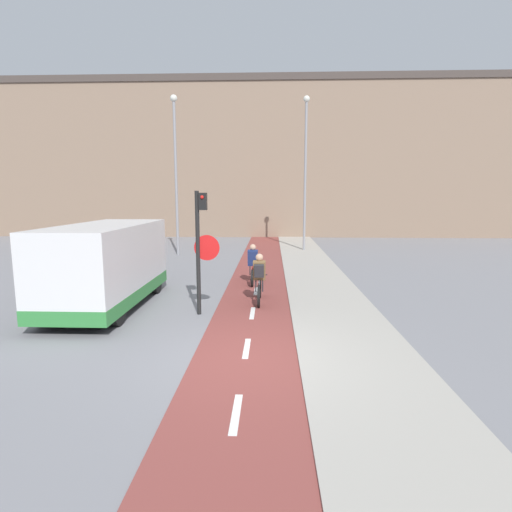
{
  "coord_description": "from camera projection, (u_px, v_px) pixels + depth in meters",
  "views": [
    {
      "loc": [
        0.5,
        -7.35,
        3.14
      ],
      "look_at": [
        0.0,
        5.47,
        1.2
      ],
      "focal_mm": 28.0,
      "sensor_mm": 36.0,
      "label": 1
    }
  ],
  "objects": [
    {
      "name": "cyclist_near",
      "position": [
        259.0,
        279.0,
        11.72
      ],
      "size": [
        0.46,
        1.76,
        1.47
      ],
      "color": "black",
      "rests_on": "ground_plane"
    },
    {
      "name": "street_lamp_far",
      "position": [
        176.0,
        161.0,
        20.62
      ],
      "size": [
        0.36,
        0.36,
        8.2
      ],
      "color": "gray",
      "rests_on": "ground_plane"
    },
    {
      "name": "ground_plane",
      "position": [
        245.0,
        359.0,
        7.76
      ],
      "size": [
        120.0,
        120.0,
        0.0
      ],
      "primitive_type": "plane",
      "color": "gray"
    },
    {
      "name": "traffic_light_pole",
      "position": [
        201.0,
        239.0,
        10.39
      ],
      "size": [
        0.67,
        0.25,
        3.27
      ],
      "color": "black",
      "rests_on": "ground_plane"
    },
    {
      "name": "bike_lane",
      "position": [
        245.0,
        358.0,
        7.76
      ],
      "size": [
        2.06,
        60.0,
        0.02
      ],
      "color": "brown",
      "rests_on": "ground_plane"
    },
    {
      "name": "building_row_background",
      "position": [
        266.0,
        160.0,
        32.04
      ],
      "size": [
        60.0,
        5.2,
        11.9
      ],
      "color": "#89705B",
      "rests_on": "ground_plane"
    },
    {
      "name": "van",
      "position": [
        107.0,
        267.0,
        11.25
      ],
      "size": [
        2.02,
        5.1,
        2.35
      ],
      "color": "silver",
      "rests_on": "ground_plane"
    },
    {
      "name": "sidewalk_strip",
      "position": [
        361.0,
        360.0,
        7.67
      ],
      "size": [
        2.4,
        60.0,
        0.05
      ],
      "color": "#A8A399",
      "rests_on": "ground_plane"
    },
    {
      "name": "street_lamp_sidewalk",
      "position": [
        305.0,
        161.0,
        22.35
      ],
      "size": [
        0.36,
        0.36,
        8.58
      ],
      "color": "gray",
      "rests_on": "ground_plane"
    },
    {
      "name": "cyclist_far",
      "position": [
        253.0,
        266.0,
        14.31
      ],
      "size": [
        0.46,
        1.73,
        1.44
      ],
      "color": "black",
      "rests_on": "ground_plane"
    }
  ]
}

